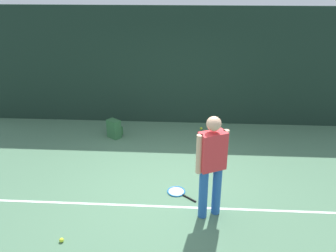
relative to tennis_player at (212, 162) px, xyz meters
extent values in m
plane|color=#4C7556|center=(-0.74, 0.83, -0.97)|extent=(12.00, 12.00, 0.00)
cube|color=#192D23|center=(-0.74, 3.83, 0.48)|extent=(10.00, 0.10, 2.90)
cube|color=white|center=(-0.74, 0.15, -0.96)|extent=(9.00, 0.05, 0.00)
cylinder|color=#2659A5|center=(0.11, 0.05, -0.54)|extent=(0.14, 0.14, 0.85)
cylinder|color=#2659A5|center=(-0.11, -0.05, -0.54)|extent=(0.14, 0.14, 0.85)
cube|color=red|center=(0.00, 0.00, 0.18)|extent=(0.46, 0.37, 0.60)
sphere|color=#D8A884|center=(0.00, 0.00, 0.62)|extent=(0.22, 0.22, 0.22)
cylinder|color=#D8A884|center=(0.20, 0.10, 0.17)|extent=(0.09, 0.09, 0.62)
cylinder|color=#D8A884|center=(-0.20, -0.10, 0.17)|extent=(0.09, 0.09, 0.62)
cylinder|color=black|center=(-0.32, 0.40, -0.95)|extent=(0.25, 0.22, 0.03)
torus|color=#1E72BF|center=(-0.55, 0.59, -0.95)|extent=(0.46, 0.46, 0.02)
cylinder|color=#B2B2B2|center=(-0.55, 0.59, -0.95)|extent=(0.39, 0.39, 0.00)
cube|color=#2D6038|center=(-2.11, 2.77, -0.75)|extent=(0.36, 0.34, 0.44)
cube|color=#23562D|center=(-2.02, 2.88, -0.83)|extent=(0.22, 0.20, 0.20)
sphere|color=#CCE033|center=(-0.03, 3.35, -0.93)|extent=(0.07, 0.07, 0.07)
sphere|color=#CCE033|center=(-2.16, -0.77, -0.93)|extent=(0.07, 0.07, 0.07)
camera|label=1|loc=(-0.37, -4.64, 2.59)|focal=37.39mm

